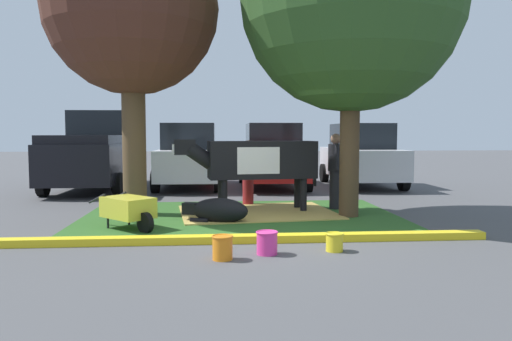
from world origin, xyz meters
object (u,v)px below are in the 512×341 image
at_px(wheelbarrow, 129,208).
at_px(hatchback_white, 190,156).
at_px(shade_tree_right, 352,0).
at_px(bucket_pink, 267,242).
at_px(person_handler, 248,171).
at_px(bucket_orange, 222,247).
at_px(pickup_truck_black, 97,153).
at_px(calf_lying, 218,211).
at_px(sedan_silver, 361,156).
at_px(cow_holstein, 257,160).
at_px(sedan_red, 272,156).
at_px(bucket_yellow, 334,242).
at_px(shade_tree_left, 132,10).
at_px(person_visitor_near, 336,169).

distance_m(wheelbarrow, hatchback_white, 7.01).
xyz_separation_m(shade_tree_right, bucket_pink, (-1.99, -2.98, -4.16)).
relative_size(person_handler, wheelbarrow, 1.14).
relative_size(bucket_orange, pickup_truck_black, 0.06).
xyz_separation_m(calf_lying, sedan_silver, (4.66, 6.30, 0.75)).
xyz_separation_m(cow_holstein, sedan_silver, (3.81, 5.07, -0.14)).
height_order(bucket_orange, sedan_red, sedan_red).
bearing_deg(calf_lying, wheelbarrow, -161.06).
height_order(bucket_orange, bucket_yellow, bucket_orange).
xyz_separation_m(shade_tree_left, sedan_silver, (6.38, 5.22, -3.23)).
relative_size(shade_tree_right, bucket_pink, 20.03).
distance_m(person_handler, sedan_silver, 5.66).
bearing_deg(pickup_truck_black, sedan_silver, 0.42).
relative_size(calf_lying, pickup_truck_black, 0.25).
xyz_separation_m(person_visitor_near, sedan_red, (-0.87, 4.78, 0.06)).
bearing_deg(sedan_silver, shade_tree_right, -108.88).
relative_size(bucket_pink, hatchback_white, 0.07).
distance_m(pickup_truck_black, hatchback_white, 2.84).
bearing_deg(sedan_red, wheelbarrow, -116.15).
bearing_deg(pickup_truck_black, person_handler, -42.22).
bearing_deg(cow_holstein, person_visitor_near, 8.23).
bearing_deg(bucket_yellow, wheelbarrow, 150.06).
height_order(calf_lying, person_handler, person_handler).
relative_size(hatchback_white, sedan_silver, 1.00).
bearing_deg(pickup_truck_black, shade_tree_right, -42.26).
relative_size(shade_tree_right, bucket_orange, 19.82).
relative_size(person_handler, person_visitor_near, 0.91).
relative_size(bucket_pink, sedan_red, 0.07).
bearing_deg(calf_lying, bucket_yellow, -55.33).
distance_m(shade_tree_left, hatchback_white, 6.29).
height_order(person_visitor_near, bucket_pink, person_visitor_near).
xyz_separation_m(cow_holstein, bucket_pink, (-0.18, -3.74, -0.95)).
xyz_separation_m(bucket_yellow, sedan_red, (0.10, 8.67, 0.84)).
distance_m(bucket_pink, bucket_yellow, 1.00).
bearing_deg(bucket_orange, shade_tree_left, 114.70).
bearing_deg(hatchback_white, wheelbarrow, -95.93).
bearing_deg(shade_tree_left, calf_lying, -31.97).
distance_m(shade_tree_right, wheelbarrow, 5.88).
bearing_deg(sedan_red, shade_tree_right, -81.17).
distance_m(cow_holstein, pickup_truck_black, 6.76).
relative_size(person_visitor_near, bucket_orange, 5.14).
xyz_separation_m(shade_tree_right, bucket_yellow, (-1.00, -2.88, -4.19)).
bearing_deg(hatchback_white, bucket_orange, -84.41).
relative_size(cow_holstein, sedan_silver, 0.71).
distance_m(person_visitor_near, hatchback_white, 6.03).
distance_m(wheelbarrow, bucket_pink, 3.00).
xyz_separation_m(shade_tree_left, bucket_yellow, (3.39, -3.48, -4.07)).
height_order(person_handler, hatchback_white, hatchback_white).
relative_size(shade_tree_left, pickup_truck_black, 1.11).
xyz_separation_m(shade_tree_left, pickup_truck_black, (-1.96, 5.16, -3.10)).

